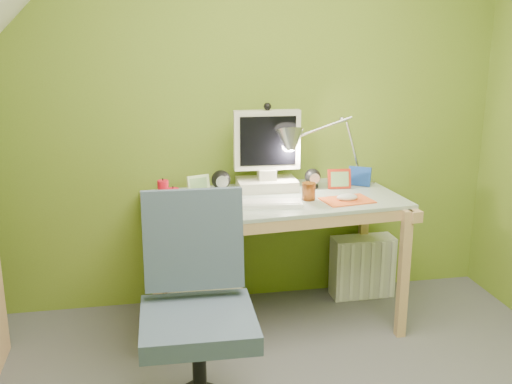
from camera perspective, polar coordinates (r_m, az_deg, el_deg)
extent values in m
cube|color=olive|center=(3.56, -1.81, 7.99)|extent=(3.20, 0.01, 2.40)
cube|color=white|center=(3.17, 0.78, -1.11)|extent=(0.41, 0.18, 0.02)
cube|color=#E05723|center=(3.29, 8.67, -0.78)|extent=(0.29, 0.23, 0.01)
ellipsoid|color=silver|center=(3.28, 8.68, -0.51)|extent=(0.12, 0.09, 0.04)
cylinder|color=#8F4114|center=(3.27, 5.04, 0.06)|extent=(0.09, 0.09, 0.10)
cube|color=#AA2412|center=(3.52, 7.93, 1.26)|extent=(0.14, 0.03, 0.12)
cube|color=navy|center=(3.61, 9.84, 1.49)|extent=(0.12, 0.09, 0.11)
cube|color=#ADC98A|center=(3.38, -5.50, 0.67)|extent=(0.13, 0.06, 0.11)
cube|color=silver|center=(3.88, 10.08, -7.00)|extent=(0.39, 0.16, 0.39)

